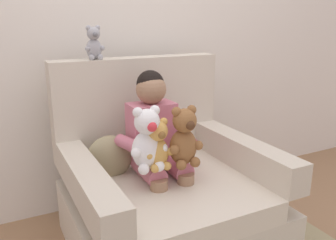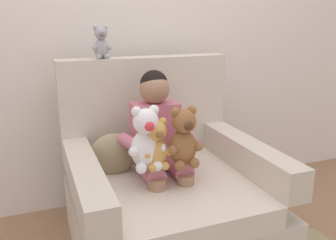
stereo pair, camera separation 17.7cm
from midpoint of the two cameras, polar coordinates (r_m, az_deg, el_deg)
back_wall at (r=2.51m, az=-10.05°, el=15.90°), size 6.00×0.10×2.60m
armchair at (r=2.10m, az=-3.04°, el=-11.69°), size 1.07×1.01×1.06m
seated_child at (r=1.99m, az=-4.39°, el=-2.88°), size 0.45×0.39×0.82m
plush_honey at (r=1.80m, az=-4.51°, el=-4.19°), size 0.16×0.13×0.27m
plush_white at (r=1.79m, az=-6.20°, el=-3.37°), size 0.20×0.16×0.33m
plush_brown at (r=1.83m, az=-0.17°, el=-3.00°), size 0.19×0.16×0.32m
plush_grey_on_backrest at (r=2.14m, az=-14.18°, el=11.77°), size 0.12×0.09×0.19m
throw_pillow at (r=2.05m, az=-11.79°, el=-5.96°), size 0.27×0.15×0.26m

